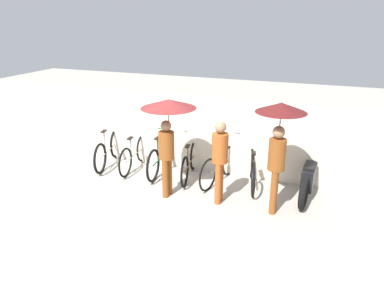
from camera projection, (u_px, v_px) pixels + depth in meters
name	position (u px, v px, depth m)	size (l,w,h in m)	color
ground_plane	(148.00, 201.00, 7.67)	(30.00, 30.00, 0.00)	#9E998E
back_wall	(183.00, 132.00, 9.07)	(12.85, 0.12, 1.81)	beige
parked_bicycle_0	(108.00, 150.00, 9.40)	(0.56, 1.81, 1.10)	black
parked_bicycle_1	(134.00, 154.00, 9.18)	(0.44, 1.74, 1.04)	black
parked_bicycle_2	(161.00, 157.00, 8.89)	(0.44, 1.75, 0.97)	black
parked_bicycle_3	(189.00, 162.00, 8.67)	(0.46, 1.69, 0.98)	black
parked_bicycle_4	(220.00, 166.00, 8.41)	(0.52, 1.72, 1.09)	black
parked_bicycle_5	(252.00, 169.00, 8.24)	(0.58, 1.69, 1.02)	black
pedestrian_leading	(168.00, 119.00, 7.46)	(1.12, 1.12, 2.04)	brown
pedestrian_center	(220.00, 156.00, 7.32)	(0.32, 0.32, 1.70)	#9E4C1E
pedestrian_trailing	(279.00, 130.00, 6.81)	(0.94, 0.94, 2.13)	brown
motorcycle	(309.00, 179.00, 7.79)	(0.58, 1.94, 0.91)	black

